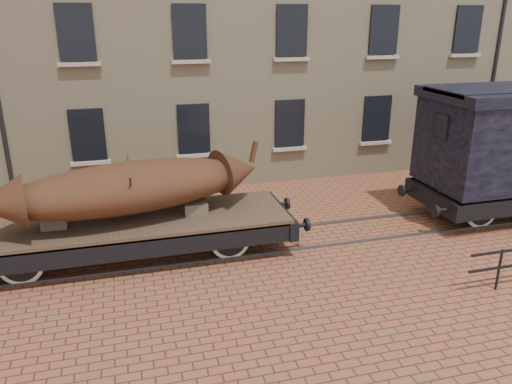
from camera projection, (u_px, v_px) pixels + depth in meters
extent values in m
plane|color=brown|center=(311.00, 236.00, 14.07)|extent=(90.00, 90.00, 0.00)
cube|color=black|center=(88.00, 135.00, 16.35)|extent=(1.10, 0.12, 1.70)
cube|color=#ADA28F|center=(91.00, 163.00, 16.62)|extent=(1.30, 0.18, 0.12)
cube|color=black|center=(194.00, 128.00, 17.22)|extent=(1.10, 0.12, 1.70)
cube|color=#ADA28F|center=(195.00, 155.00, 17.49)|extent=(1.30, 0.18, 0.12)
cube|color=black|center=(290.00, 123.00, 18.10)|extent=(1.10, 0.12, 1.70)
cube|color=#ADA28F|center=(290.00, 149.00, 18.36)|extent=(1.30, 0.18, 0.12)
cube|color=black|center=(377.00, 118.00, 18.97)|extent=(1.10, 0.12, 1.70)
cube|color=#ADA28F|center=(375.00, 143.00, 19.23)|extent=(1.30, 0.18, 0.12)
cube|color=black|center=(456.00, 114.00, 19.84)|extent=(1.10, 0.12, 1.70)
cube|color=#ADA28F|center=(454.00, 137.00, 20.10)|extent=(1.30, 0.18, 0.12)
cube|color=black|center=(76.00, 32.00, 15.28)|extent=(1.10, 0.12, 1.70)
cube|color=#ADA28F|center=(79.00, 64.00, 15.55)|extent=(1.30, 0.18, 0.12)
cube|color=black|center=(190.00, 31.00, 16.15)|extent=(1.10, 0.12, 1.70)
cube|color=#ADA28F|center=(191.00, 62.00, 16.42)|extent=(1.30, 0.18, 0.12)
cube|color=black|center=(292.00, 31.00, 17.02)|extent=(1.10, 0.12, 1.70)
cube|color=#ADA28F|center=(292.00, 59.00, 17.29)|extent=(1.30, 0.18, 0.12)
cube|color=black|center=(384.00, 30.00, 17.90)|extent=(1.10, 0.12, 1.70)
cube|color=#ADA28F|center=(382.00, 57.00, 18.16)|extent=(1.30, 0.18, 0.12)
cube|color=black|center=(468.00, 29.00, 18.77)|extent=(1.10, 0.12, 1.70)
cube|color=#ADA28F|center=(465.00, 55.00, 19.03)|extent=(1.30, 0.18, 0.12)
cube|color=#59595E|center=(321.00, 246.00, 13.41)|extent=(30.00, 0.08, 0.06)
cube|color=#59595E|center=(303.00, 226.00, 14.72)|extent=(30.00, 0.08, 0.06)
cylinder|color=black|center=(499.00, 270.00, 11.20)|extent=(0.06, 0.06, 1.00)
cube|color=brown|center=(128.00, 222.00, 12.50)|extent=(8.02, 2.35, 0.13)
cube|color=black|center=(130.00, 250.00, 11.60)|extent=(8.02, 0.17, 0.48)
cube|color=black|center=(128.00, 215.00, 13.58)|extent=(8.02, 0.17, 0.48)
cube|color=black|center=(280.00, 215.00, 13.59)|extent=(0.24, 2.46, 0.48)
cylinder|color=black|center=(300.00, 225.00, 12.93)|extent=(0.37, 0.11, 0.11)
cylinder|color=black|center=(307.00, 225.00, 12.98)|extent=(0.09, 0.34, 0.34)
cylinder|color=black|center=(281.00, 204.00, 14.39)|extent=(0.37, 0.11, 0.11)
cylinder|color=black|center=(287.00, 203.00, 14.44)|extent=(0.09, 0.34, 0.34)
cylinder|color=black|center=(25.00, 251.00, 12.06)|extent=(0.11, 2.03, 0.11)
cylinder|color=beige|center=(20.00, 264.00, 11.40)|extent=(1.03, 0.07, 1.03)
cylinder|color=black|center=(20.00, 264.00, 11.40)|extent=(0.84, 0.11, 0.84)
cube|color=black|center=(18.00, 257.00, 11.20)|extent=(0.96, 0.09, 0.11)
cylinder|color=beige|center=(30.00, 239.00, 12.71)|extent=(1.03, 0.07, 1.03)
cylinder|color=black|center=(30.00, 239.00, 12.71)|extent=(0.84, 0.11, 0.84)
cube|color=black|center=(29.00, 228.00, 12.74)|extent=(0.96, 0.09, 0.11)
cylinder|color=black|center=(224.00, 229.00, 13.28)|extent=(0.11, 2.03, 0.11)
cylinder|color=beige|center=(230.00, 240.00, 12.63)|extent=(1.03, 0.07, 1.03)
cylinder|color=black|center=(230.00, 240.00, 12.63)|extent=(0.84, 0.11, 0.84)
cube|color=black|center=(231.00, 233.00, 12.42)|extent=(0.96, 0.09, 0.11)
cylinder|color=beige|center=(219.00, 219.00, 13.93)|extent=(1.03, 0.07, 1.03)
cylinder|color=black|center=(219.00, 219.00, 13.93)|extent=(0.84, 0.11, 0.84)
cube|color=black|center=(218.00, 209.00, 13.97)|extent=(0.96, 0.09, 0.11)
cube|color=black|center=(129.00, 237.00, 12.64)|extent=(4.28, 0.06, 0.06)
cube|color=#755D4C|center=(54.00, 221.00, 12.01)|extent=(0.59, 0.53, 0.30)
cube|color=#755D4C|center=(195.00, 207.00, 12.86)|extent=(0.59, 0.53, 0.30)
ellipsoid|color=#4C2411|center=(131.00, 187.00, 12.24)|extent=(6.35, 3.02, 1.22)
cone|color=#4C2411|center=(238.00, 170.00, 13.43)|extent=(1.25, 1.34, 1.16)
cube|color=#4C2411|center=(254.00, 152.00, 13.47)|extent=(0.26, 0.17, 0.59)
cylinder|color=#412D22|center=(132.00, 199.00, 11.83)|extent=(0.05, 1.04, 1.45)
cylinder|color=#412D22|center=(130.00, 186.00, 12.73)|extent=(0.05, 1.04, 1.45)
cube|color=black|center=(497.00, 178.00, 16.68)|extent=(6.58, 0.18, 0.49)
cube|color=black|center=(432.00, 199.00, 14.76)|extent=(0.24, 2.63, 0.49)
cylinder|color=black|center=(435.00, 211.00, 13.84)|extent=(0.09, 0.35, 0.35)
cylinder|color=black|center=(402.00, 191.00, 15.44)|extent=(0.09, 0.35, 0.35)
cylinder|color=black|center=(466.00, 202.00, 15.14)|extent=(0.11, 2.08, 0.11)
cylinder|color=beige|center=(482.00, 211.00, 14.49)|extent=(1.05, 0.08, 1.05)
cylinder|color=black|center=(482.00, 211.00, 14.49)|extent=(0.86, 0.11, 0.86)
cylinder|color=beige|center=(451.00, 195.00, 15.80)|extent=(1.05, 0.08, 1.05)
cylinder|color=black|center=(451.00, 195.00, 15.80)|extent=(0.86, 0.11, 0.86)
cube|color=black|center=(441.00, 126.00, 14.02)|extent=(0.09, 0.66, 0.66)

